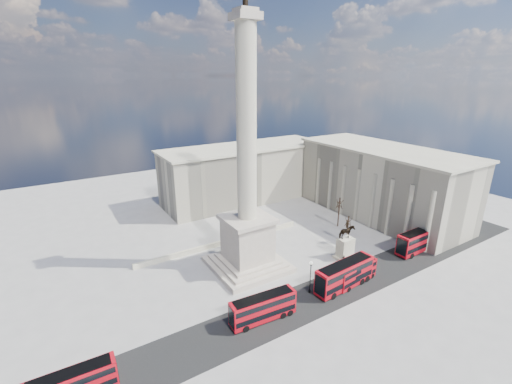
{
  "coord_description": "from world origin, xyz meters",
  "views": [
    {
      "loc": [
        -30.46,
        -47.24,
        36.43
      ],
      "look_at": [
        0.23,
        2.19,
        16.63
      ],
      "focal_mm": 24.0,
      "sensor_mm": 36.0,
      "label": 1
    }
  ],
  "objects": [
    {
      "name": "red_bus_b",
      "position": [
        14.03,
        -10.51,
        2.05
      ],
      "size": [
        9.81,
        3.2,
        3.91
      ],
      "rotation": [
        0.0,
        0.0,
        0.1
      ],
      "color": "#B50915",
      "rests_on": "ground"
    },
    {
      "name": "ground",
      "position": [
        0.0,
        0.0,
        0.0
      ],
      "size": [
        180.0,
        180.0,
        0.0
      ],
      "primitive_type": "plane",
      "color": "#A29F99",
      "rests_on": "ground"
    },
    {
      "name": "balustrade_wall",
      "position": [
        0.0,
        16.0,
        0.55
      ],
      "size": [
        40.0,
        0.6,
        1.1
      ],
      "primitive_type": "cube",
      "color": "beige",
      "rests_on": "ground"
    },
    {
      "name": "building_east",
      "position": [
        45.0,
        10.0,
        9.32
      ],
      "size": [
        19.0,
        46.0,
        18.6
      ],
      "color": "beige",
      "rests_on": "ground"
    },
    {
      "name": "pedestrian_standing",
      "position": [
        34.98,
        -6.5,
        0.88
      ],
      "size": [
        0.97,
        0.81,
        1.77
      ],
      "primitive_type": "imported",
      "rotation": [
        0.0,
        0.0,
        3.32
      ],
      "color": "black",
      "rests_on": "ground"
    },
    {
      "name": "nelsons_column",
      "position": [
        0.0,
        5.0,
        12.92
      ],
      "size": [
        14.0,
        14.0,
        49.85
      ],
      "color": "beige",
      "rests_on": "ground"
    },
    {
      "name": "bare_tree_far",
      "position": [
        29.41,
        9.59,
        6.38
      ],
      "size": [
        1.98,
        1.98,
        8.1
      ],
      "rotation": [
        0.0,
        0.0,
        -0.27
      ],
      "color": "#332319",
      "rests_on": "ground"
    },
    {
      "name": "asphalt_road",
      "position": [
        5.0,
        -10.0,
        0.0
      ],
      "size": [
        120.0,
        9.0,
        0.01
      ],
      "primitive_type": "cube",
      "color": "black",
      "rests_on": "ground"
    },
    {
      "name": "bare_tree_mid",
      "position": [
        24.4,
        1.74,
        5.53
      ],
      "size": [
        1.85,
        1.85,
        7.02
      ],
      "rotation": [
        0.0,
        0.0,
        -0.14
      ],
      "color": "#332319",
      "rests_on": "ground"
    },
    {
      "name": "pedestrian_walking",
      "position": [
        20.67,
        -6.22,
        0.77
      ],
      "size": [
        0.66,
        0.54,
        1.54
      ],
      "primitive_type": "imported",
      "rotation": [
        0.0,
        0.0,
        0.36
      ],
      "color": "black",
      "rests_on": "ground"
    },
    {
      "name": "bare_tree_near",
      "position": [
        38.58,
        -2.92,
        6.91
      ],
      "size": [
        2.01,
        2.01,
        8.78
      ],
      "rotation": [
        0.0,
        0.0,
        0.12
      ],
      "color": "#332319",
      "rests_on": "ground"
    },
    {
      "name": "building_northeast",
      "position": [
        20.0,
        40.0,
        8.32
      ],
      "size": [
        51.0,
        17.0,
        16.6
      ],
      "color": "beige",
      "rests_on": "ground"
    },
    {
      "name": "red_bus_a",
      "position": [
        -6.0,
        -10.04,
        2.28
      ],
      "size": [
        10.89,
        3.27,
        4.35
      ],
      "rotation": [
        0.0,
        0.0,
        -0.07
      ],
      "color": "#B50915",
      "rests_on": "ground"
    },
    {
      "name": "equestrian_statue",
      "position": [
        19.08,
        -2.83,
        2.98
      ],
      "size": [
        4.11,
        3.08,
        8.53
      ],
      "color": "beige",
      "rests_on": "ground"
    },
    {
      "name": "victorian_lamp",
      "position": [
        4.85,
        -8.35,
        3.67
      ],
      "size": [
        0.53,
        0.53,
        6.24
      ],
      "rotation": [
        0.0,
        0.0,
        0.43
      ],
      "color": "black",
      "rests_on": "ground"
    },
    {
      "name": "red_bus_d",
      "position": [
        35.0,
        -9.1,
        2.59
      ],
      "size": [
        12.21,
        3.03,
        4.93
      ],
      "rotation": [
        0.0,
        0.0,
        0.01
      ],
      "color": "#B50915",
      "rests_on": "ground"
    },
    {
      "name": "red_bus_c",
      "position": [
        11.16,
        -10.41,
        2.64
      ],
      "size": [
        12.56,
        3.63,
        5.03
      ],
      "rotation": [
        0.0,
        0.0,
        0.06
      ],
      "color": "#B50915",
      "rests_on": "ground"
    },
    {
      "name": "pedestrian_crossing",
      "position": [
        17.53,
        -4.17,
        0.8
      ],
      "size": [
        0.6,
        1.01,
        1.61
      ],
      "primitive_type": "imported",
      "rotation": [
        0.0,
        0.0,
        1.81
      ],
      "color": "black",
      "rests_on": "ground"
    }
  ]
}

